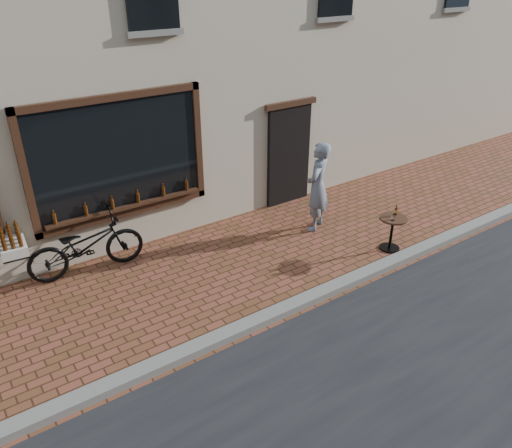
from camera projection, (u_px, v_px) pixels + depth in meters
ground at (324, 304)px, 8.05m from camera, size 90.00×90.00×0.00m
kerb at (317, 295)px, 8.16m from camera, size 90.00×0.25×0.12m
cargo_bicycle at (83, 246)px, 8.64m from camera, size 2.41×0.85×1.12m
bistro_table at (392, 226)px, 9.39m from camera, size 0.52×0.52×0.89m
pedestrian at (318, 187)px, 9.95m from camera, size 0.80×0.73×1.84m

